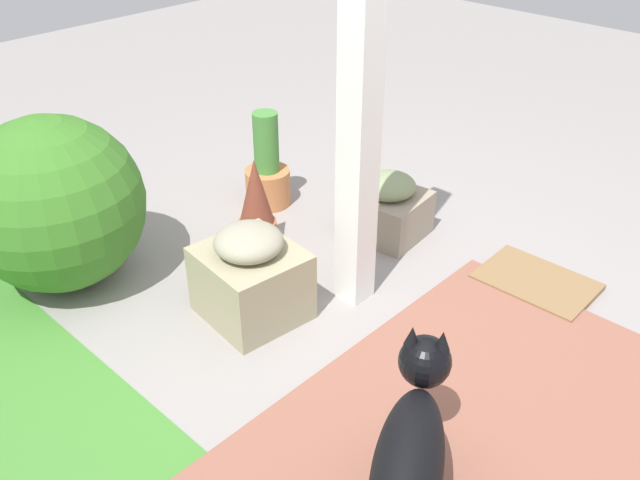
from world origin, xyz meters
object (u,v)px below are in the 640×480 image
Objects in this scene: round_shrub at (55,204)px; dog at (410,452)px; porch_pillar at (360,89)px; terracotta_pot_spiky at (256,206)px; doormat at (536,282)px; terracotta_pot_tall at (267,172)px; stone_planter_nearest at (388,207)px; stone_planter_mid at (251,276)px.

dog is (-2.17, -0.05, -0.11)m from round_shrub.
terracotta_pot_spiky is at bearing 1.62° from porch_pillar.
porch_pillar is at bearing -41.30° from dog.
dog is 1.65m from doormat.
terracotta_pot_spiky is 0.50m from terracotta_pot_tall.
dog is (-0.98, 0.87, -0.75)m from porch_pillar.
terracotta_pot_spiky is (0.44, 0.60, 0.08)m from stone_planter_nearest.
stone_planter_nearest is (0.26, -0.58, -0.91)m from porch_pillar.
stone_planter_nearest is 1.91m from dog.
doormat is (-0.63, -0.72, -1.07)m from porch_pillar.
dog is 1.39× the size of doormat.
dog is at bearing 153.34° from terracotta_pot_spiky.
porch_pillar is 1.51m from dog.
porch_pillar reaches higher than dog.
round_shrub is (1.18, 0.91, -0.64)m from porch_pillar.
porch_pillar is 4.87× the size of stone_planter_nearest.
stone_planter_nearest is at bearing -121.81° from round_shrub.
terracotta_pot_tall is 1.05× the size of doormat.
porch_pillar is at bearing 113.81° from stone_planter_nearest.
dog is (-1.24, 0.41, 0.11)m from stone_planter_mid.
doormat is (-1.33, -0.74, -0.24)m from terracotta_pot_spiky.
round_shrub is 1.48× the size of terracotta_pot_tall.
stone_planter_mid reaches higher than doormat.
stone_planter_mid is at bearing -18.37° from dog.
stone_planter_nearest is 0.78× the size of doormat.
round_shrub is at bearing 61.62° from terracotta_pot_spiky.
dog is (-1.24, 1.45, 0.16)m from stone_planter_nearest.
porch_pillar is at bearing -178.38° from terracotta_pot_spiky.
doormat is (-1.81, -1.63, -0.43)m from round_shrub.
terracotta_pot_spiky reaches higher than doormat.
terracotta_pot_spiky is 0.89× the size of terracotta_pot_tall.
terracotta_pot_tall is at bearing -97.03° from round_shrub.
stone_planter_nearest is 0.80m from terracotta_pot_tall.
terracotta_pot_spiky is at bearing -26.66° from dog.
round_shrub is at bearing 37.64° from porch_pillar.
round_shrub is at bearing 82.97° from terracotta_pot_tall.
stone_planter_nearest is at bearing -126.46° from terracotta_pot_spiky.
terracotta_pot_tall is 0.76× the size of dog.
stone_planter_mid is 1.12m from terracotta_pot_tall.
round_shrub reaches higher than dog.
round_shrub reaches higher than stone_planter_nearest.
round_shrub reaches higher than stone_planter_mid.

